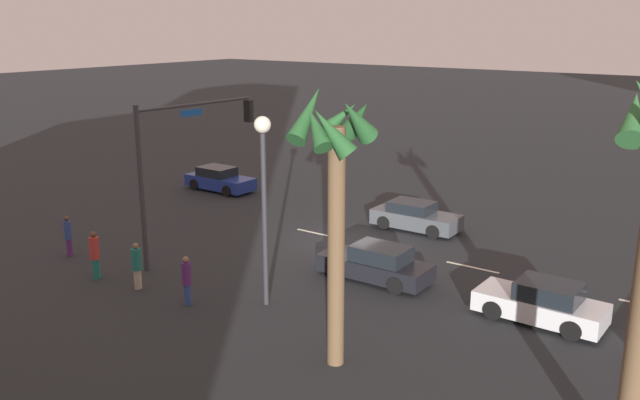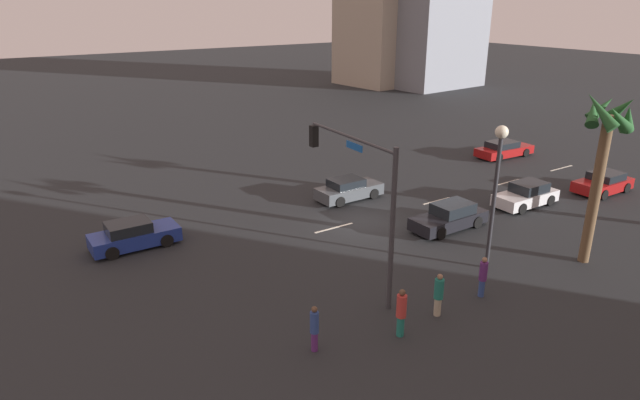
{
  "view_description": "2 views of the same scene",
  "coord_description": "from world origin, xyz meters",
  "px_view_note": "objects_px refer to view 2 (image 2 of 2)",
  "views": [
    {
      "loc": [
        -15.31,
        24.0,
        9.47
      ],
      "look_at": [
        2.54,
        -0.97,
        1.31
      ],
      "focal_mm": 37.7,
      "sensor_mm": 36.0,
      "label": 1
    },
    {
      "loc": [
        17.26,
        21.96,
        11.42
      ],
      "look_at": [
        1.91,
        -1.37,
        1.16
      ],
      "focal_mm": 30.75,
      "sensor_mm": 36.0,
      "label": 2
    }
  ],
  "objects_px": {
    "car_2": "(450,217)",
    "building_1": "(418,7)",
    "pedestrian_3": "(483,276)",
    "streetlamp": "(497,172)",
    "car_5": "(504,149)",
    "car_4": "(133,235)",
    "building_0": "(389,18)",
    "car_3": "(603,183)",
    "pedestrian_2": "(401,312)",
    "traffic_signal": "(361,185)",
    "car_0": "(526,195)",
    "pedestrian_0": "(439,294)",
    "pedestrian_1": "(314,327)",
    "palm_tree_0": "(604,143)",
    "car_1": "(349,189)"
  },
  "relations": [
    {
      "from": "car_2",
      "to": "building_1",
      "type": "bearing_deg",
      "value": -130.54
    },
    {
      "from": "pedestrian_3",
      "to": "streetlamp",
      "type": "bearing_deg",
      "value": -143.76
    },
    {
      "from": "car_5",
      "to": "pedestrian_3",
      "type": "relative_size",
      "value": 2.71
    },
    {
      "from": "car_4",
      "to": "car_5",
      "type": "xyz_separation_m",
      "value": [
        -28.42,
        -0.95,
        -0.05
      ]
    },
    {
      "from": "streetlamp",
      "to": "building_0",
      "type": "relative_size",
      "value": 0.36
    },
    {
      "from": "car_3",
      "to": "pedestrian_2",
      "type": "distance_m",
      "value": 21.61
    },
    {
      "from": "traffic_signal",
      "to": "car_5",
      "type": "bearing_deg",
      "value": -155.06
    },
    {
      "from": "building_0",
      "to": "streetlamp",
      "type": "bearing_deg",
      "value": 49.63
    },
    {
      "from": "car_0",
      "to": "building_1",
      "type": "distance_m",
      "value": 50.74
    },
    {
      "from": "car_3",
      "to": "pedestrian_0",
      "type": "xyz_separation_m",
      "value": [
        18.94,
        4.66,
        0.32
      ]
    },
    {
      "from": "pedestrian_1",
      "to": "pedestrian_3",
      "type": "relative_size",
      "value": 0.99
    },
    {
      "from": "pedestrian_1",
      "to": "pedestrian_0",
      "type": "bearing_deg",
      "value": 172.35
    },
    {
      "from": "car_5",
      "to": "pedestrian_2",
      "type": "height_order",
      "value": "pedestrian_2"
    },
    {
      "from": "pedestrian_2",
      "to": "car_4",
      "type": "bearing_deg",
      "value": -65.43
    },
    {
      "from": "pedestrian_3",
      "to": "building_1",
      "type": "distance_m",
      "value": 61.42
    },
    {
      "from": "streetlamp",
      "to": "building_0",
      "type": "height_order",
      "value": "building_0"
    },
    {
      "from": "car_3",
      "to": "building_0",
      "type": "distance_m",
      "value": 49.24
    },
    {
      "from": "pedestrian_2",
      "to": "pedestrian_3",
      "type": "xyz_separation_m",
      "value": [
        -4.62,
        -0.3,
        -0.06
      ]
    },
    {
      "from": "car_3",
      "to": "palm_tree_0",
      "type": "relative_size",
      "value": 0.5
    },
    {
      "from": "car_0",
      "to": "car_1",
      "type": "relative_size",
      "value": 1.0
    },
    {
      "from": "streetlamp",
      "to": "pedestrian_0",
      "type": "height_order",
      "value": "streetlamp"
    },
    {
      "from": "car_1",
      "to": "car_5",
      "type": "bearing_deg",
      "value": -175.75
    },
    {
      "from": "car_1",
      "to": "traffic_signal",
      "type": "height_order",
      "value": "traffic_signal"
    },
    {
      "from": "palm_tree_0",
      "to": "car_0",
      "type": "bearing_deg",
      "value": -122.58
    },
    {
      "from": "car_1",
      "to": "palm_tree_0",
      "type": "bearing_deg",
      "value": 107.82
    },
    {
      "from": "traffic_signal",
      "to": "pedestrian_2",
      "type": "height_order",
      "value": "traffic_signal"
    },
    {
      "from": "car_1",
      "to": "traffic_signal",
      "type": "distance_m",
      "value": 11.34
    },
    {
      "from": "streetlamp",
      "to": "pedestrian_1",
      "type": "bearing_deg",
      "value": 5.59
    },
    {
      "from": "car_0",
      "to": "streetlamp",
      "type": "relative_size",
      "value": 0.63
    },
    {
      "from": "car_0",
      "to": "pedestrian_0",
      "type": "height_order",
      "value": "pedestrian_0"
    },
    {
      "from": "car_2",
      "to": "building_0",
      "type": "xyz_separation_m",
      "value": [
        -31.81,
        -43.26,
        8.39
      ]
    },
    {
      "from": "car_0",
      "to": "building_1",
      "type": "relative_size",
      "value": 0.2
    },
    {
      "from": "car_1",
      "to": "pedestrian_1",
      "type": "xyz_separation_m",
      "value": [
        9.99,
        11.7,
        0.31
      ]
    },
    {
      "from": "pedestrian_1",
      "to": "pedestrian_2",
      "type": "bearing_deg",
      "value": 162.85
    },
    {
      "from": "pedestrian_0",
      "to": "building_0",
      "type": "bearing_deg",
      "value": -128.06
    },
    {
      "from": "palm_tree_0",
      "to": "car_5",
      "type": "bearing_deg",
      "value": -129.5
    },
    {
      "from": "car_2",
      "to": "pedestrian_0",
      "type": "relative_size",
      "value": 2.48
    },
    {
      "from": "car_2",
      "to": "pedestrian_0",
      "type": "height_order",
      "value": "pedestrian_0"
    },
    {
      "from": "car_0",
      "to": "pedestrian_0",
      "type": "distance_m",
      "value": 14.16
    },
    {
      "from": "building_1",
      "to": "car_5",
      "type": "bearing_deg",
      "value": 52.76
    },
    {
      "from": "streetlamp",
      "to": "pedestrian_3",
      "type": "xyz_separation_m",
      "value": [
        2.19,
        1.61,
        -3.61
      ]
    },
    {
      "from": "pedestrian_0",
      "to": "pedestrian_3",
      "type": "distance_m",
      "value": 2.53
    },
    {
      "from": "car_5",
      "to": "pedestrian_3",
      "type": "bearing_deg",
      "value": 36.99
    },
    {
      "from": "pedestrian_1",
      "to": "palm_tree_0",
      "type": "relative_size",
      "value": 0.22
    },
    {
      "from": "streetlamp",
      "to": "palm_tree_0",
      "type": "bearing_deg",
      "value": 153.98
    },
    {
      "from": "car_0",
      "to": "car_4",
      "type": "height_order",
      "value": "car_0"
    },
    {
      "from": "traffic_signal",
      "to": "building_0",
      "type": "relative_size",
      "value": 0.36
    },
    {
      "from": "car_4",
      "to": "car_5",
      "type": "relative_size",
      "value": 0.88
    },
    {
      "from": "car_5",
      "to": "building_1",
      "type": "height_order",
      "value": "building_1"
    },
    {
      "from": "car_1",
      "to": "pedestrian_1",
      "type": "distance_m",
      "value": 15.39
    }
  ]
}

